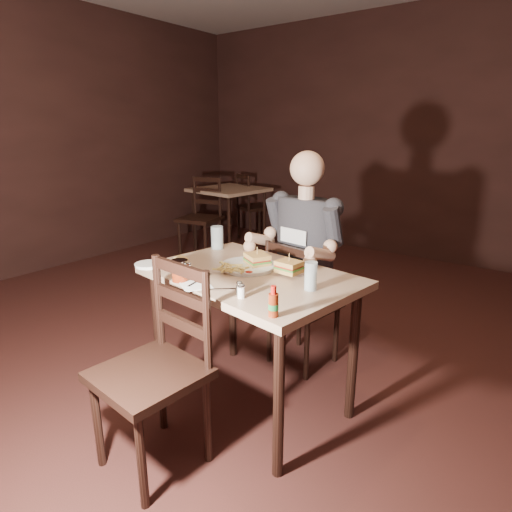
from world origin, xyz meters
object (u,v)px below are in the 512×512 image
Objects in this scene: main_table at (250,290)px; glass_right at (311,276)px; chair_near at (149,374)px; diner at (301,231)px; bg_chair_far at (255,207)px; dinner_plate at (248,267)px; side_plate at (148,265)px; hot_sauce at (273,301)px; chair_far at (304,303)px; syrup_dispenser at (180,270)px; glass_left at (217,238)px; bg_chair_near at (199,218)px; bg_table at (229,195)px.

glass_right is at bearing -3.39° from main_table.
main_table is at bearing 88.44° from chair_near.
main_table is 1.24× the size of diner.
bg_chair_far is 3.71m from dinner_plate.
diner is 6.57× the size of side_plate.
chair_far is at bearing 113.24° from hot_sauce.
diner reaches higher than syrup_dispenser.
glass_right is at bearing 154.50° from bg_chair_far.
side_plate is (-0.46, -0.30, -0.00)m from dinner_plate.
chair_far is at bearing 34.01° from glass_left.
diner is at bearing 90.00° from chair_far.
diner reaches higher than chair_near.
bg_chair_near is 6.67× the size of glass_left.
glass_left is at bearing 122.55° from syrup_dispenser.
chair_near is 4.26m from bg_chair_far.
diner is 0.97m from hot_sauce.
bg_chair_near reaches higher than main_table.
side_plate is at bearing -57.46° from bg_table.
bg_table is 6.53× the size of glass_right.
dinner_plate is 2.04× the size of side_plate.
chair_near is at bearing -62.52° from bg_chair_near.
hot_sauce is at bearing -47.11° from bg_table.
chair_near reaches higher than chair_far.
chair_far is 0.62m from dinner_plate.
bg_chair_far is 7.02× the size of hot_sauce.
hot_sauce is at bearing -43.10° from dinner_plate.
dinner_plate is at bearing -47.88° from bg_table.
side_plate is (-0.88, -0.22, -0.06)m from glass_right.
bg_chair_near is 7.26× the size of hot_sauce.
hot_sauce is at bearing -36.16° from glass_left.
bg_chair_far is 6.82× the size of glass_right.
side_plate is (-0.06, -0.49, -0.07)m from glass_left.
glass_left is at bearing 146.79° from bg_chair_far.
chair_far is at bearing 90.00° from diner.
chair_far is 0.97m from syrup_dispenser.
bg_chair_near reaches higher than bg_table.
main_table is at bearing 63.94° from syrup_dispenser.
bg_table is (-2.25, 2.48, 0.00)m from main_table.
glass_right is at bearing -18.58° from glass_left.
glass_right is at bearing 13.89° from side_plate.
bg_table is at bearing 132.18° from main_table.
diner is (-0.01, 0.51, 0.22)m from main_table.
main_table is 1.28× the size of bg_chair_far.
syrup_dispenser is 0.32m from side_plate.
bg_chair_far is at bearing 127.90° from hot_sauce.
hot_sauce reaches higher than side_plate.
diner is (2.24, -1.42, 0.43)m from bg_chair_near.
hot_sauce is at bearing -57.30° from diner.
bg_chair_far is at bearing -39.72° from chair_far.
dinner_plate is 2.74× the size of syrup_dispenser.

